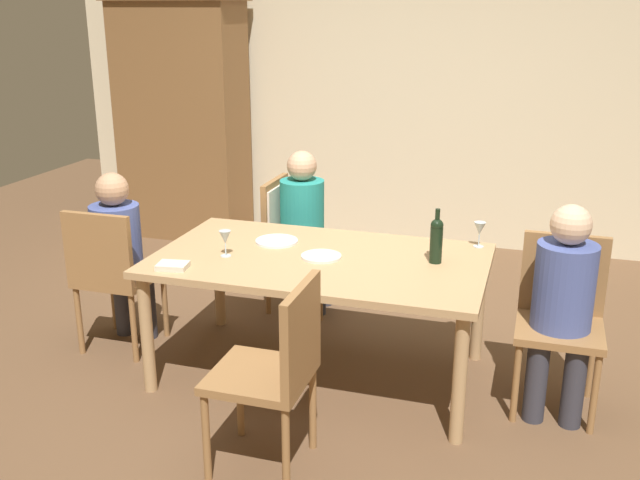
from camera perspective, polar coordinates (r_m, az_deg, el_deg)
The scene contains 17 objects.
ground_plane at distance 4.33m, azimuth 0.00°, elevation -10.43°, with size 10.00×10.00×0.00m, color brown.
rear_room_partition at distance 6.51m, azimuth 7.33°, elevation 11.57°, with size 6.40×0.12×2.70m, color beige.
armoire_cabinet at distance 6.78m, azimuth -10.77°, elevation 9.50°, with size 1.18×0.62×2.18m.
dining_table at distance 4.06m, azimuth 0.00°, elevation -2.31°, with size 1.84×1.07×0.73m.
chair_right_end at distance 4.03m, azimuth 18.42°, elevation -5.28°, with size 0.44×0.44×0.92m.
chair_far_left at distance 5.07m, azimuth -2.73°, elevation 1.14°, with size 0.46×0.44×0.92m.
chair_left_end at distance 4.57m, azimuth -16.13°, elevation -2.30°, with size 0.44×0.44×0.92m.
chair_near at distance 3.29m, azimuth -3.35°, elevation -9.72°, with size 0.44×0.44×0.92m.
person_woman_host at distance 3.88m, azimuth 18.60°, elevation -4.28°, with size 0.31×0.35×1.13m.
person_man_bearded at distance 5.01m, azimuth -1.13°, elevation 1.64°, with size 0.35×0.30×1.13m.
person_man_guest at distance 4.62m, azimuth -15.50°, elevation -0.51°, with size 0.30×0.34×1.12m.
wine_bottle_tall_green at distance 3.96m, azimuth 9.15°, elevation 0.08°, with size 0.07×0.07×0.30m.
wine_glass_near_left at distance 4.05m, azimuth -7.48°, elevation 0.15°, with size 0.07×0.07×0.15m.
wine_glass_centre at distance 4.28m, azimuth 12.46°, elevation 0.83°, with size 0.07×0.07×0.15m.
dinner_plate_host at distance 4.03m, azimuth 0.10°, elevation -1.29°, with size 0.23×0.23×0.01m, color silver.
dinner_plate_guest_left at distance 4.30m, azimuth -3.43°, elevation -0.08°, with size 0.25×0.25×0.01m, color white.
folded_napkin at distance 3.94m, azimuth -11.52°, elevation -2.01°, with size 0.16×0.12×0.03m, color beige.
Camera 1 is at (1.13, -3.64, 2.06)m, focal length 40.65 mm.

